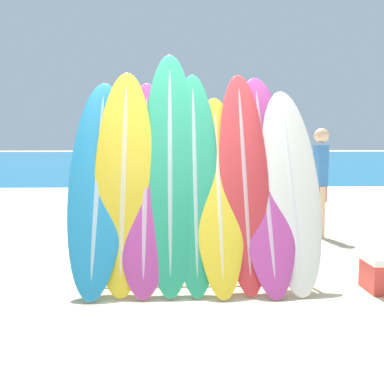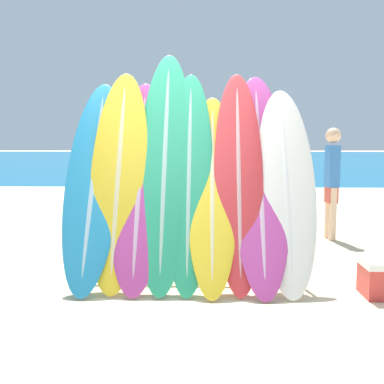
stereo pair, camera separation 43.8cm
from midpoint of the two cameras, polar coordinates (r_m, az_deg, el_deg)
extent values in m
plane|color=beige|center=(4.45, -4.77, -12.62)|extent=(160.00, 160.00, 0.00)
cube|color=#146693|center=(43.89, -2.83, 4.38)|extent=(120.00, 60.00, 0.00)
cube|color=white|center=(14.24, -3.28, 0.48)|extent=(120.00, 0.60, 0.01)
cylinder|color=#28282D|center=(4.67, -16.41, -6.57)|extent=(0.04, 0.04, 0.85)
cylinder|color=#28282D|center=(4.68, 11.73, -6.42)|extent=(0.04, 0.04, 0.85)
cylinder|color=#28282D|center=(4.46, -2.35, -1.66)|extent=(2.30, 0.04, 0.04)
cylinder|color=#28282D|center=(4.61, -2.31, -10.38)|extent=(2.30, 0.04, 0.04)
ellipsoid|color=teal|center=(4.63, -14.52, 1.32)|extent=(0.58, 1.24, 2.11)
ellipsoid|color=#98BACC|center=(4.63, -14.52, 1.32)|extent=(0.10, 1.20, 2.04)
ellipsoid|color=yellow|center=(4.57, -11.38, 1.97)|extent=(0.59, 1.09, 2.22)
ellipsoid|color=beige|center=(4.57, -11.38, 1.97)|extent=(0.11, 1.06, 2.13)
ellipsoid|color=#B23D8E|center=(4.55, -8.72, 1.32)|extent=(0.58, 1.15, 2.11)
ellipsoid|color=#CAA1BE|center=(4.55, -8.72, 1.32)|extent=(0.10, 1.11, 2.03)
ellipsoid|color=#289E70|center=(4.59, -5.55, 3.51)|extent=(0.56, 1.29, 2.44)
ellipsoid|color=#9AC3B3|center=(4.59, -5.55, 3.51)|extent=(0.10, 1.25, 2.35)
ellipsoid|color=#289E70|center=(4.54, -2.40, 2.00)|extent=(0.49, 1.15, 2.21)
ellipsoid|color=#9AC3B3|center=(4.54, -2.40, 2.00)|extent=(0.09, 1.12, 2.12)
ellipsoid|color=yellow|center=(4.50, 0.61, 0.33)|extent=(0.51, 1.16, 1.95)
ellipsoid|color=beige|center=(4.50, 0.61, 0.33)|extent=(0.09, 1.13, 1.88)
ellipsoid|color=red|center=(4.55, 3.89, 1.98)|extent=(0.50, 1.11, 2.20)
ellipsoid|color=#D59E9F|center=(4.55, 3.89, 1.98)|extent=(0.09, 1.08, 2.12)
ellipsoid|color=#B23D8E|center=(4.62, 6.53, 1.96)|extent=(0.58, 1.33, 2.19)
ellipsoid|color=#CAA1BE|center=(4.62, 6.53, 1.96)|extent=(0.11, 1.28, 2.11)
ellipsoid|color=silver|center=(4.61, 9.77, 0.82)|extent=(0.58, 1.10, 2.02)
ellipsoid|color=silver|center=(4.61, 9.77, 0.82)|extent=(0.10, 1.06, 1.94)
cylinder|color=#A87A5B|center=(11.07, 9.76, 0.59)|extent=(0.10, 0.10, 0.73)
cylinder|color=#A87A5B|center=(11.22, 9.81, 0.67)|extent=(0.10, 0.10, 0.73)
cube|color=#385693|center=(11.12, 9.81, 1.94)|extent=(0.18, 0.23, 0.22)
cube|color=#3370BC|center=(11.10, 9.85, 3.97)|extent=(0.20, 0.25, 0.57)
sphere|color=#A87A5B|center=(11.09, 9.89, 6.14)|extent=(0.21, 0.21, 0.21)
cylinder|color=beige|center=(7.01, 14.41, -2.52)|extent=(0.11, 0.11, 0.79)
cylinder|color=beige|center=(7.16, 13.89, -2.32)|extent=(0.11, 0.11, 0.79)
cube|color=#CC4C3D|center=(7.05, 14.21, -0.20)|extent=(0.16, 0.23, 0.24)
cube|color=#3370BC|center=(7.02, 14.30, 3.26)|extent=(0.18, 0.25, 0.62)
sphere|color=beige|center=(7.01, 14.40, 6.96)|extent=(0.22, 0.22, 0.22)
cylinder|color=beige|center=(9.37, -13.62, -0.17)|extent=(0.12, 0.12, 0.84)
cylinder|color=beige|center=(9.51, -14.33, -0.09)|extent=(0.12, 0.12, 0.84)
cube|color=#385693|center=(9.41, -14.02, 1.65)|extent=(0.28, 0.26, 0.25)
cube|color=#2D333D|center=(9.39, -14.10, 4.41)|extent=(0.30, 0.29, 0.66)
sphere|color=beige|center=(9.39, -14.18, 7.36)|extent=(0.24, 0.24, 0.24)
camera|label=1|loc=(0.22, -92.39, -0.26)|focal=42.00mm
camera|label=2|loc=(0.22, 87.61, 0.26)|focal=42.00mm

